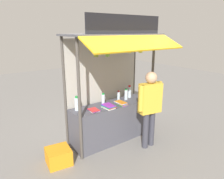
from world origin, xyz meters
name	(u,v)px	position (x,y,z in m)	size (l,w,h in m)	color
ground_plane	(112,139)	(0.00, 0.00, 0.00)	(20.00, 20.00, 0.00)	slate
stall_counter	(112,122)	(0.00, 0.00, 0.44)	(1.94, 0.59, 0.88)	#4C4C56
stall_structure	(110,70)	(0.00, 0.06, 1.65)	(2.14, 1.39, 2.79)	#4C4742
water_bottle_mid_left	(129,92)	(0.65, 0.15, 1.02)	(0.09, 0.09, 0.31)	silver
water_bottle_back_right	(126,95)	(0.47, 0.06, 1.01)	(0.08, 0.08, 0.28)	silver
water_bottle_left	(103,99)	(-0.18, 0.09, 1.01)	(0.08, 0.08, 0.28)	silver
water_bottle_front_left	(119,96)	(0.29, 0.13, 0.99)	(0.07, 0.07, 0.24)	silver
water_bottle_center	(77,104)	(-0.82, 0.13, 1.02)	(0.09, 0.09, 0.31)	silver
magazine_stack_back_left	(108,106)	(-0.21, -0.15, 0.91)	(0.23, 0.32, 0.07)	white
magazine_stack_far_right	(94,110)	(-0.55, -0.10, 0.89)	(0.22, 0.28, 0.03)	white
magazine_stack_mid_right	(121,103)	(0.15, -0.14, 0.91)	(0.19, 0.32, 0.06)	purple
banana_bunch_rightmost	(108,53)	(-0.39, -0.40, 2.09)	(0.10, 0.10, 0.29)	#332D23
banana_bunch_inner_left	(141,49)	(0.46, -0.40, 2.12)	(0.12, 0.11, 0.27)	#332D23
banana_bunch_inner_right	(130,49)	(0.15, -0.40, 2.13)	(0.10, 0.09, 0.25)	#332D23
banana_bunch_leftmost	(96,53)	(-0.64, -0.40, 2.11)	(0.10, 0.10, 0.28)	#332D23
vendor_person	(150,103)	(0.46, -0.73, 1.02)	(0.64, 0.29, 1.69)	#383842
plastic_crate	(59,156)	(-1.40, -0.16, 0.15)	(0.44, 0.44, 0.31)	orange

